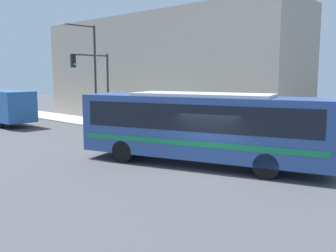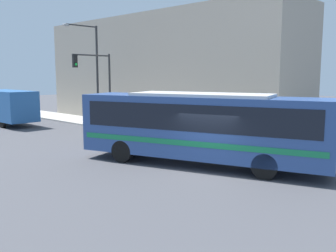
{
  "view_description": "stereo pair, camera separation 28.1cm",
  "coord_description": "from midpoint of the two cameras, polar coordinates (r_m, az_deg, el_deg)",
  "views": [
    {
      "loc": [
        -12.71,
        -9.14,
        4.16
      ],
      "look_at": [
        1.7,
        4.13,
        1.43
      ],
      "focal_mm": 40.0,
      "sensor_mm": 36.0,
      "label": 1
    },
    {
      "loc": [
        -12.52,
        -9.34,
        4.16
      ],
      "look_at": [
        1.7,
        4.13,
        1.43
      ],
      "focal_mm": 40.0,
      "sensor_mm": 36.0,
      "label": 2
    }
  ],
  "objects": [
    {
      "name": "fire_hydrant",
      "position": [
        23.33,
        3.65,
        -1.04
      ],
      "size": [
        0.27,
        0.37,
        0.79
      ],
      "color": "#999999",
      "rests_on": "sidewalk"
    },
    {
      "name": "parking_meter",
      "position": [
        24.34,
        0.65,
        0.67
      ],
      "size": [
        0.14,
        0.14,
        1.42
      ],
      "color": "#2D2D2D",
      "rests_on": "sidewalk"
    },
    {
      "name": "pedestrian_near_corner",
      "position": [
        25.25,
        0.67,
        0.68
      ],
      "size": [
        0.34,
        0.34,
        1.66
      ],
      "color": "slate",
      "rests_on": "sidewalk"
    },
    {
      "name": "delivery_truck",
      "position": [
        33.84,
        -23.56,
        2.86
      ],
      "size": [
        2.34,
        8.5,
        2.83
      ],
      "color": "#265999",
      "rests_on": "ground_plane"
    },
    {
      "name": "traffic_light_pole",
      "position": [
        28.36,
        -10.38,
        7.3
      ],
      "size": [
        3.28,
        0.35,
        5.53
      ],
      "color": "#2D2D2D",
      "rests_on": "sidewalk"
    },
    {
      "name": "sidewalk",
      "position": [
        34.99,
        -13.75,
        0.99
      ],
      "size": [
        3.32,
        70.0,
        0.13
      ],
      "color": "#B7B2A8",
      "rests_on": "ground_plane"
    },
    {
      "name": "city_bus",
      "position": [
        17.03,
        5.49,
        0.33
      ],
      "size": [
        5.79,
        11.63,
        3.3
      ],
      "rotation": [
        0.0,
        0.0,
        0.31
      ],
      "color": "#2D4C8C",
      "rests_on": "ground_plane"
    },
    {
      "name": "building_facade",
      "position": [
        32.63,
        -0.65,
        8.5
      ],
      "size": [
        6.0,
        24.94,
        8.96
      ],
      "color": "#9E9384",
      "rests_on": "ground_plane"
    },
    {
      "name": "street_lamp",
      "position": [
        30.19,
        -11.1,
        8.91
      ],
      "size": [
        3.05,
        0.28,
        7.74
      ],
      "color": "#2D2D2D",
      "rests_on": "sidewalk"
    },
    {
      "name": "ground_plane",
      "position": [
        16.18,
        7.04,
        -7.02
      ],
      "size": [
        120.0,
        120.0,
        0.0
      ],
      "primitive_type": "plane",
      "color": "#47474C"
    }
  ]
}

